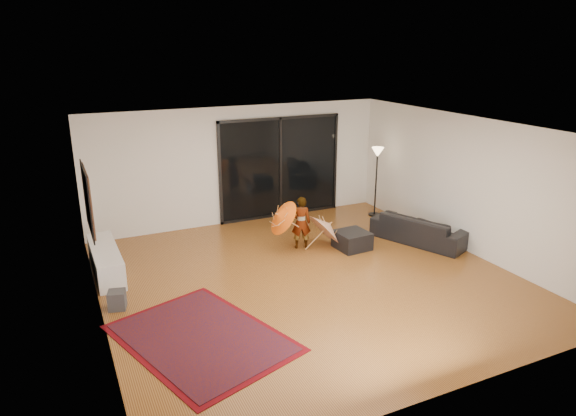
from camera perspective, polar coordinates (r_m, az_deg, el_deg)
floor at (r=9.28m, az=2.35°, el=-7.88°), size 7.00×7.00×0.00m
ceiling at (r=8.46m, az=2.58°, el=8.83°), size 7.00×7.00×0.00m
wall_back at (r=11.88m, az=-5.37°, el=4.76°), size 7.00×0.00×7.00m
wall_front at (r=6.12m, az=17.93°, el=-9.01°), size 7.00×0.00×7.00m
wall_left at (r=7.88m, az=-20.79°, el=-3.21°), size 0.00×7.00×7.00m
wall_right at (r=10.79m, az=19.21°, el=2.49°), size 0.00×7.00×7.00m
sliding_door at (r=12.25m, az=-0.88°, el=4.52°), size 3.06×0.07×2.40m
painting at (r=8.74m, az=-21.36°, el=0.83°), size 0.04×1.28×1.08m
media_console at (r=9.96m, az=-19.61°, el=-5.52°), size 0.47×1.81×0.50m
speaker at (r=8.68m, az=-18.46°, el=-9.67°), size 0.32×0.32×0.30m
persian_rug at (r=7.66m, az=-9.61°, el=-14.02°), size 2.57×3.04×0.02m
sofa at (r=11.18m, az=14.42°, el=-2.23°), size 1.50×2.14×0.58m
ottoman at (r=10.60m, az=7.14°, el=-3.56°), size 0.66×0.66×0.36m
floor_lamp at (r=12.42m, az=9.87°, el=5.04°), size 0.29×0.29×1.68m
child at (r=10.43m, az=1.45°, el=-1.63°), size 0.46×0.38×1.09m
parasol_orange at (r=10.10m, az=-1.21°, el=-1.16°), size 0.57×0.74×0.84m
parasol_white at (r=10.59m, az=4.72°, el=-1.63°), size 0.67×0.82×0.93m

